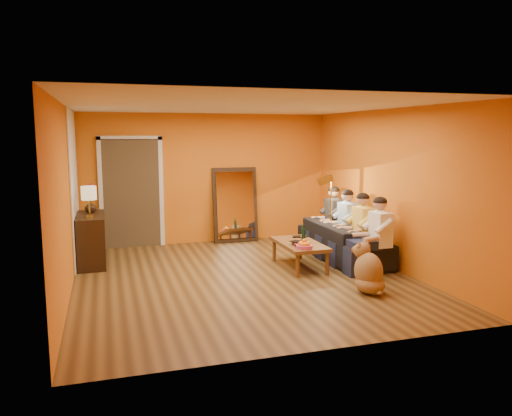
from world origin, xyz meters
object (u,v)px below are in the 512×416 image
object	(u,v)px
table_lamp	(89,202)
person_mid_left	(363,229)
person_far_right	(334,219)
dog	(369,267)
mirror_frame	(235,205)
floor_lamp	(331,216)
coffee_table	(299,255)
person_far_left	(380,235)
wine_bottle	(304,234)
tumbler	(303,238)
person_mid_right	(348,224)
sideboard	(92,239)
vase	(90,206)
sofa	(343,241)
laptop	(302,237)

from	to	relation	value
table_lamp	person_mid_left	distance (m)	4.53
person_mid_left	person_far_right	world-z (taller)	same
dog	person_mid_left	size ratio (longest dim) A/B	0.59
mirror_frame	person_far_right	bearing A→B (deg)	-40.44
floor_lamp	dog	bearing A→B (deg)	-77.30
table_lamp	person_far_right	xyz separation A→B (m)	(4.37, 0.03, -0.49)
mirror_frame	coffee_table	xyz separation A→B (m)	(0.50, -2.30, -0.55)
person_far_left	wine_bottle	size ratio (longest dim) A/B	3.94
mirror_frame	dog	xyz separation A→B (m)	(0.93, -3.81, -0.40)
coffee_table	tumbler	distance (m)	0.30
person_mid_left	floor_lamp	bearing A→B (deg)	106.64
person_mid_right	wine_bottle	size ratio (longest dim) A/B	3.94
person_mid_left	table_lamp	bearing A→B (deg)	166.28
mirror_frame	sideboard	distance (m)	3.01
table_lamp	coffee_table	xyz separation A→B (m)	(3.29, -0.92, -0.90)
dog	wine_bottle	world-z (taller)	wine_bottle
table_lamp	coffee_table	bearing A→B (deg)	-15.58
sideboard	coffee_table	xyz separation A→B (m)	(3.29, -1.22, -0.21)
sideboard	wine_bottle	size ratio (longest dim) A/B	3.81
wine_bottle	vase	size ratio (longest dim) A/B	1.48
person_far_right	person_mid_right	bearing A→B (deg)	-90.00
vase	person_mid_right	bearing A→B (deg)	-13.72
floor_lamp	vase	bearing A→B (deg)	-167.67
sofa	coffee_table	bearing A→B (deg)	107.52
sofa	person_mid_right	size ratio (longest dim) A/B	1.79
dog	wine_bottle	distance (m)	1.53
person_far_left	person_far_right	bearing A→B (deg)	90.00
sideboard	tumbler	bearing A→B (deg)	-17.84
person_mid_right	vase	world-z (taller)	person_mid_right
person_mid_right	sideboard	bearing A→B (deg)	169.41
person_mid_left	person_far_right	distance (m)	1.10
vase	person_mid_left	bearing A→B (deg)	-20.30
table_lamp	dog	size ratio (longest dim) A/B	0.71
sideboard	tumbler	distance (m)	3.58
coffee_table	person_mid_left	world-z (taller)	person_mid_left
mirror_frame	sideboard	xyz separation A→B (m)	(-2.79, -1.08, -0.34)
person_far_left	person_mid_left	distance (m)	0.55
dog	laptop	world-z (taller)	dog
person_far_left	tumbler	bearing A→B (deg)	139.53
sideboard	person_far_right	world-z (taller)	person_far_right
sideboard	table_lamp	distance (m)	0.74
dog	person_mid_left	world-z (taller)	person_mid_left
mirror_frame	laptop	distance (m)	2.09
person_mid_left	wine_bottle	bearing A→B (deg)	174.47
floor_lamp	person_mid_right	world-z (taller)	floor_lamp
floor_lamp	dog	xyz separation A→B (m)	(-0.42, -2.13, -0.36)
sofa	floor_lamp	bearing A→B (deg)	17.37
table_lamp	dog	distance (m)	4.50
wine_bottle	laptop	bearing A→B (deg)	72.00
table_lamp	vase	distance (m)	0.57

